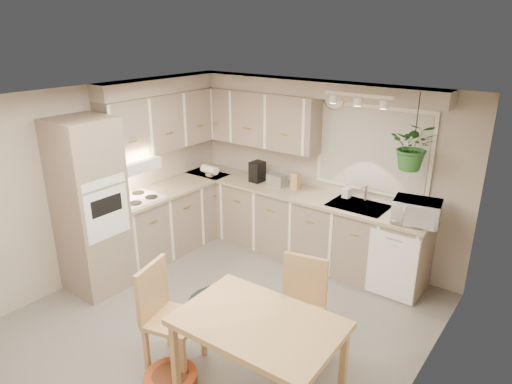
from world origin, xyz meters
TOP-DOWN VIEW (x-y plane):
  - floor at (0.00, 0.00)m, footprint 4.20×4.20m
  - ceiling at (0.00, 0.00)m, footprint 4.20×4.20m
  - wall_back at (0.00, 2.10)m, footprint 4.00×0.04m
  - wall_front at (0.00, -2.10)m, footprint 4.00×0.04m
  - wall_left at (-2.00, 0.00)m, footprint 0.04×4.20m
  - wall_right at (2.00, 0.00)m, footprint 0.04×4.20m
  - base_cab_left at (-1.70, 0.88)m, footprint 0.60×1.85m
  - base_cab_back at (-0.20, 1.80)m, footprint 3.60×0.60m
  - counter_left at (-1.69, 0.88)m, footprint 0.64×1.89m
  - counter_back at (-0.20, 1.79)m, footprint 3.64×0.64m
  - oven_stack at (-1.68, -0.38)m, footprint 0.65×0.65m
  - wall_oven_face at (-1.35, -0.38)m, footprint 0.02×0.56m
  - upper_cab_left at (-1.82, 1.00)m, footprint 0.35×2.00m
  - upper_cab_back at (-1.00, 1.93)m, footprint 2.00×0.35m
  - soffit_left at (-1.85, 1.00)m, footprint 0.30×2.00m
  - soffit_back at (-0.20, 1.95)m, footprint 3.60×0.30m
  - cooktop at (-1.68, 0.30)m, footprint 0.52×0.58m
  - range_hood at (-1.70, 0.30)m, footprint 0.40×0.60m
  - window_blinds at (0.70, 2.07)m, footprint 1.40×0.02m
  - window_frame at (0.70, 2.08)m, footprint 1.50×0.02m
  - sink at (0.70, 1.80)m, footprint 0.70×0.48m
  - dishwasher_front at (1.30, 1.49)m, footprint 0.58×0.02m
  - track_light_bar at (0.70, 1.55)m, footprint 0.80×0.04m
  - wall_clock at (0.15, 2.07)m, footprint 0.30×0.03m
  - dining_table at (1.00, -0.69)m, footprint 1.34×0.91m
  - chair_left at (0.09, -0.77)m, footprint 0.58×0.58m
  - chair_back at (0.95, 0.01)m, footprint 0.55×0.55m
  - braided_rug at (0.04, 0.21)m, footprint 1.40×1.10m
  - pet_bed at (0.26, -1.01)m, footprint 0.63×0.63m
  - microwave at (1.44, 1.70)m, footprint 0.55×0.37m
  - soap_bottle at (0.46, 1.95)m, footprint 0.11×0.21m
  - hanging_plant at (1.32, 1.70)m, footprint 0.59×0.63m
  - coffee_maker at (-0.86, 1.80)m, footprint 0.17×0.21m
  - toaster at (-0.54, 1.82)m, footprint 0.28×0.18m
  - knife_block at (-0.25, 1.85)m, footprint 0.11×0.11m

SIDE VIEW (x-z plane):
  - floor at x=0.00m, z-range 0.00..0.00m
  - braided_rug at x=0.04m, z-range 0.00..0.01m
  - pet_bed at x=0.26m, z-range 0.00..0.11m
  - dining_table at x=1.00m, z-range 0.00..0.82m
  - dishwasher_front at x=1.30m, z-range 0.01..0.84m
  - base_cab_left at x=-1.70m, z-range 0.00..0.90m
  - base_cab_back at x=-0.20m, z-range 0.00..0.90m
  - chair_back at x=0.95m, z-range 0.00..0.99m
  - chair_left at x=0.09m, z-range 0.00..1.02m
  - sink at x=0.70m, z-range 0.85..0.95m
  - counter_left at x=-1.69m, z-range 0.90..0.94m
  - counter_back at x=-0.20m, z-range 0.90..0.94m
  - cooktop at x=-1.68m, z-range 0.93..0.95m
  - soap_bottle at x=0.46m, z-range 0.94..1.03m
  - toaster at x=-0.54m, z-range 0.94..1.10m
  - oven_stack at x=-1.68m, z-range 0.00..2.10m
  - wall_oven_face at x=-1.35m, z-range 0.76..1.34m
  - knife_block at x=-0.25m, z-range 0.94..1.17m
  - coffee_maker at x=-0.86m, z-range 0.94..1.23m
  - microwave at x=1.44m, z-range 0.94..1.28m
  - wall_back at x=0.00m, z-range 0.00..2.40m
  - wall_front at x=0.00m, z-range 0.00..2.40m
  - wall_left at x=-2.00m, z-range 0.00..2.40m
  - wall_right at x=2.00m, z-range 0.00..2.40m
  - range_hood at x=-1.70m, z-range 1.33..1.47m
  - window_blinds at x=0.70m, z-range 1.10..2.10m
  - window_frame at x=0.70m, z-range 1.05..2.15m
  - hanging_plant at x=1.32m, z-range 1.55..1.97m
  - upper_cab_left at x=-1.82m, z-range 1.45..2.20m
  - upper_cab_back at x=-1.00m, z-range 1.45..2.20m
  - wall_clock at x=0.15m, z-range 2.03..2.33m
  - soffit_left at x=-1.85m, z-range 2.20..2.40m
  - soffit_back at x=-0.20m, z-range 2.20..2.40m
  - track_light_bar at x=0.70m, z-range 2.31..2.35m
  - ceiling at x=0.00m, z-range 2.40..2.40m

